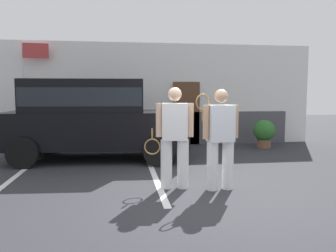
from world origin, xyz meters
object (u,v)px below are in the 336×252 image
Objects in this scene: tennis_player_woman at (220,138)px; potted_plant_by_porch at (264,132)px; parked_suv at (93,115)px; tennis_player_man at (174,137)px; flag_pole at (29,75)px.

potted_plant_by_porch is (2.73, 4.28, -0.44)m from tennis_player_woman.
parked_suv reaches higher than tennis_player_man.
potted_plant_by_porch is at bearing -6.81° from flag_pole.
parked_suv is 1.44× the size of flag_pole.
tennis_player_woman is at bearing -47.95° from parked_suv.
parked_suv is 5.35m from potted_plant_by_porch.
parked_suv is 3.98m from tennis_player_woman.
flag_pole reaches higher than potted_plant_by_porch.
tennis_player_woman is at bearing -122.55° from potted_plant_by_porch.
potted_plant_by_porch is (5.19, 1.15, -0.65)m from parked_suv.
flag_pole is at bearing -45.51° from tennis_player_man.
parked_suv is at bearing -52.70° from tennis_player_man.
tennis_player_woman is (2.45, -3.13, -0.22)m from parked_suv.
parked_suv is 2.60× the size of tennis_player_man.
parked_suv reaches higher than tennis_player_woman.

